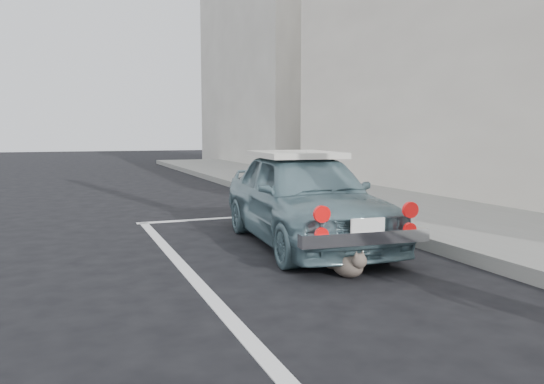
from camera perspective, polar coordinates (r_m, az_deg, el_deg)
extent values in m
cube|color=#B1ACA0|center=(23.07, -0.22, 13.02)|extent=(3.50, 10.00, 8.00)
cube|color=silver|center=(8.33, -4.07, -2.75)|extent=(3.00, 0.12, 0.01)
cube|color=silver|center=(4.67, -7.65, -10.08)|extent=(0.12, 7.00, 0.01)
imported|color=slate|center=(6.30, 3.48, -0.59)|extent=(1.59, 3.39, 1.12)
cube|color=silver|center=(6.57, 2.51, 4.00)|extent=(1.03, 1.32, 0.07)
cube|color=silver|center=(4.88, 10.00, -4.86)|extent=(1.26, 0.22, 0.12)
cube|color=white|center=(4.82, 10.26, -3.79)|extent=(0.33, 0.05, 0.17)
cylinder|color=red|center=(4.63, 5.38, -2.37)|extent=(0.15, 0.05, 0.15)
cylinder|color=red|center=(5.02, 14.66, -1.87)|extent=(0.15, 0.05, 0.15)
cylinder|color=red|center=(4.66, 5.36, -4.56)|extent=(0.12, 0.05, 0.12)
cylinder|color=red|center=(5.05, 14.60, -3.89)|extent=(0.12, 0.05, 0.12)
ellipsoid|color=#736657|center=(4.97, 8.10, -7.73)|extent=(0.30, 0.40, 0.22)
sphere|color=#736657|center=(4.84, 9.37, -7.24)|extent=(0.14, 0.14, 0.14)
cone|color=#736657|center=(4.80, 9.06, -6.50)|extent=(0.05, 0.05, 0.05)
cone|color=#736657|center=(4.85, 9.71, -6.38)|extent=(0.05, 0.05, 0.05)
cylinder|color=#736657|center=(5.15, 7.20, -8.06)|extent=(0.16, 0.21, 0.03)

